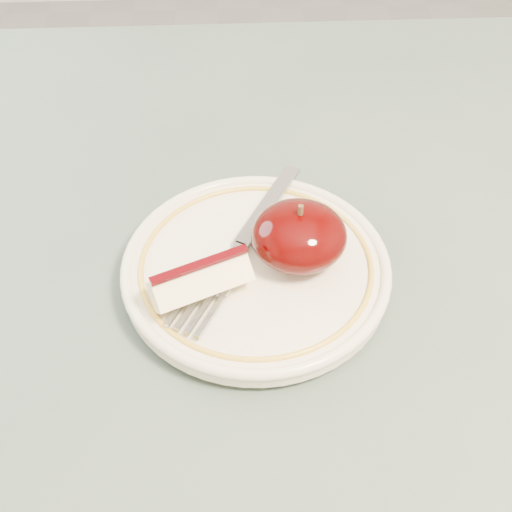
{
  "coord_description": "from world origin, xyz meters",
  "views": [
    {
      "loc": [
        0.02,
        -0.3,
        1.16
      ],
      "look_at": [
        0.04,
        0.06,
        0.78
      ],
      "focal_mm": 50.0,
      "sensor_mm": 36.0,
      "label": 1
    }
  ],
  "objects_px": {
    "apple_half": "(299,236)",
    "fork": "(240,246)",
    "table": "(211,411)",
    "plate": "(256,269)"
  },
  "relations": [
    {
      "from": "plate",
      "to": "fork",
      "type": "height_order",
      "value": "fork"
    },
    {
      "from": "table",
      "to": "plate",
      "type": "bearing_deg",
      "value": 56.95
    },
    {
      "from": "apple_half",
      "to": "fork",
      "type": "relative_size",
      "value": 0.4
    },
    {
      "from": "table",
      "to": "plate",
      "type": "xyz_separation_m",
      "value": [
        0.04,
        0.06,
        0.1
      ]
    },
    {
      "from": "fork",
      "to": "table",
      "type": "bearing_deg",
      "value": -171.69
    },
    {
      "from": "apple_half",
      "to": "table",
      "type": "bearing_deg",
      "value": -136.57
    },
    {
      "from": "table",
      "to": "fork",
      "type": "relative_size",
      "value": 5.09
    },
    {
      "from": "table",
      "to": "plate",
      "type": "distance_m",
      "value": 0.12
    },
    {
      "from": "apple_half",
      "to": "fork",
      "type": "bearing_deg",
      "value": 169.43
    },
    {
      "from": "apple_half",
      "to": "fork",
      "type": "xyz_separation_m",
      "value": [
        -0.04,
        0.01,
        -0.02
      ]
    }
  ]
}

